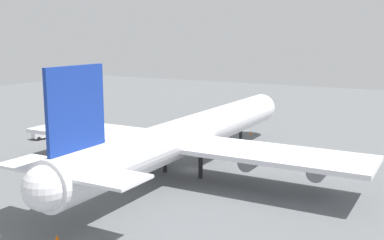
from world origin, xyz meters
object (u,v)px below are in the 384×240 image
safety_cone_nose (251,133)px  fuel_truck (41,134)px  safety_cone_tail (57,238)px  cargo_airplane (191,135)px

safety_cone_nose → fuel_truck: bearing=125.0°
safety_cone_nose → safety_cone_tail: (-62.96, -2.70, 0.01)m
safety_cone_nose → safety_cone_tail: bearing=-177.5°
cargo_airplane → fuel_truck: cargo_airplane is taller
safety_cone_nose → safety_cone_tail: size_ratio=0.98×
cargo_airplane → safety_cone_tail: bearing=-179.1°
safety_cone_tail → cargo_airplane: bearing=0.9°
fuel_truck → safety_cone_nose: size_ratio=5.71×
safety_cone_nose → safety_cone_tail: 63.02m
cargo_airplane → safety_cone_nose: cargo_airplane is taller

